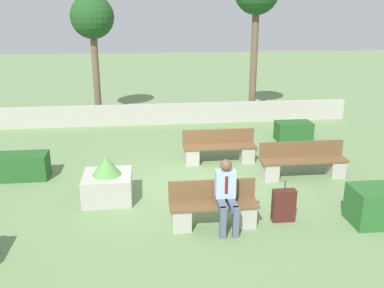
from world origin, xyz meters
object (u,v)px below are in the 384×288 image
at_px(bench_front, 213,210).
at_px(tree_leftmost, 92,20).
at_px(planter_corner_left, 108,182).
at_px(bench_left_side, 219,150).
at_px(person_seated_man, 226,192).
at_px(suitcase, 284,205).
at_px(bench_right_side, 303,164).

relative_size(bench_front, tree_leftmost, 0.38).
xyz_separation_m(bench_front, planter_corner_left, (-2.12, 1.45, 0.06)).
distance_m(bench_left_side, person_seated_man, 3.68).
xyz_separation_m(planter_corner_left, suitcase, (3.54, -1.41, -0.07)).
bearing_deg(planter_corner_left, person_seated_man, -34.07).
bearing_deg(planter_corner_left, suitcase, -21.75).
distance_m(planter_corner_left, suitcase, 3.81).
xyz_separation_m(bench_left_side, planter_corner_left, (-2.86, -2.04, 0.05)).
bearing_deg(person_seated_man, planter_corner_left, 145.93).
height_order(planter_corner_left, tree_leftmost, tree_leftmost).
bearing_deg(bench_left_side, tree_leftmost, 119.19).
bearing_deg(person_seated_man, tree_leftmost, 109.47).
height_order(bench_left_side, planter_corner_left, planter_corner_left).
xyz_separation_m(person_seated_man, tree_leftmost, (-3.22, 9.12, 2.83)).
xyz_separation_m(bench_left_side, bench_right_side, (1.88, -1.30, 0.01)).
bearing_deg(tree_leftmost, planter_corner_left, -83.32).
relative_size(bench_left_side, bench_right_side, 0.92).
distance_m(bench_right_side, suitcase, 2.46).
relative_size(person_seated_man, suitcase, 1.59).
bearing_deg(tree_leftmost, bench_left_side, -55.77).
bearing_deg(bench_right_side, bench_front, -142.62).
distance_m(suitcase, tree_leftmost, 10.50).
bearing_deg(bench_right_side, bench_left_side, 142.92).
xyz_separation_m(bench_left_side, person_seated_man, (-0.52, -3.62, 0.42)).
bearing_deg(bench_right_side, suitcase, -121.70).
xyz_separation_m(person_seated_man, planter_corner_left, (-2.34, 1.58, -0.37)).
bearing_deg(suitcase, person_seated_man, -171.83).
distance_m(bench_right_side, person_seated_man, 3.36).
bearing_deg(bench_front, planter_corner_left, 145.71).
distance_m(person_seated_man, suitcase, 1.29).
xyz_separation_m(bench_front, tree_leftmost, (-3.01, 8.98, 3.26)).
relative_size(bench_left_side, person_seated_man, 1.44).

